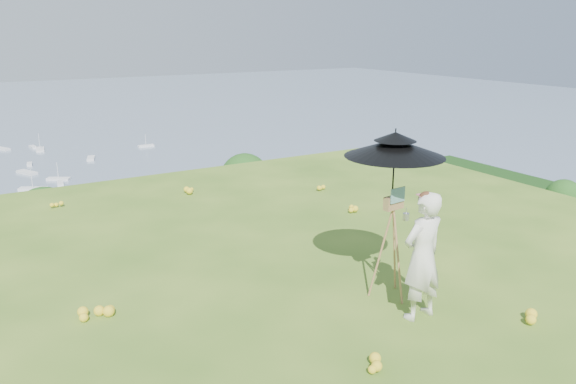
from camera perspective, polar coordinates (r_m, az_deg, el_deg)
ground at (r=7.53m, az=1.88°, el=-9.86°), size 14.00×14.00×0.00m
shoreline_tier at (r=89.83m, az=-25.50°, el=-11.47°), size 170.00×28.00×8.00m
slope_trees at (r=44.77m, az=-23.42°, el=-9.37°), size 110.00×50.00×6.00m
harbor_town at (r=87.18m, az=-26.02°, el=-7.66°), size 110.00×22.00×5.00m
wildflowers at (r=7.69m, az=0.88°, el=-8.75°), size 10.00×10.50×0.12m
painter at (r=6.72m, az=13.50°, el=-6.36°), size 0.59×0.41×1.56m
field_easel at (r=7.18m, az=10.47°, el=-5.09°), size 0.61×0.61×1.46m
sun_umbrella at (r=6.92m, az=10.69°, el=2.40°), size 1.30×1.30×0.97m
painter_cap at (r=6.47m, az=13.93°, el=-0.32°), size 0.18×0.22×0.10m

